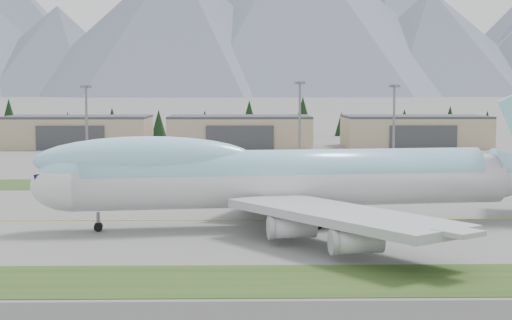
{
  "coord_description": "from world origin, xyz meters",
  "views": [
    {
      "loc": [
        -14.6,
        -117.56,
        19.77
      ],
      "look_at": [
        -12.11,
        12.54,
        8.0
      ],
      "focal_mm": 55.0,
      "sensor_mm": 36.0,
      "label": 1
    }
  ],
  "objects_px": {
    "service_vehicle_c": "(419,149)",
    "hangar_right": "(415,131)",
    "service_vehicle_a": "(167,156)",
    "service_vehicle_b": "(315,153)",
    "hangar_left": "(78,132)",
    "hangar_center": "(240,131)",
    "boeing_747_freighter": "(288,177)"
  },
  "relations": [
    {
      "from": "service_vehicle_c",
      "to": "hangar_right",
      "type": "bearing_deg",
      "value": 88.43
    },
    {
      "from": "service_vehicle_a",
      "to": "service_vehicle_b",
      "type": "relative_size",
      "value": 0.99
    },
    {
      "from": "hangar_left",
      "to": "service_vehicle_a",
      "type": "relative_size",
      "value": 12.4
    },
    {
      "from": "service_vehicle_a",
      "to": "hangar_right",
      "type": "bearing_deg",
      "value": 5.33
    },
    {
      "from": "service_vehicle_a",
      "to": "hangar_center",
      "type": "bearing_deg",
      "value": 40.41
    },
    {
      "from": "service_vehicle_a",
      "to": "service_vehicle_c",
      "type": "bearing_deg",
      "value": -0.67
    },
    {
      "from": "service_vehicle_b",
      "to": "hangar_left",
      "type": "bearing_deg",
      "value": 70.61
    },
    {
      "from": "hangar_center",
      "to": "hangar_right",
      "type": "distance_m",
      "value": 60.0
    },
    {
      "from": "service_vehicle_a",
      "to": "service_vehicle_c",
      "type": "height_order",
      "value": "service_vehicle_a"
    },
    {
      "from": "boeing_747_freighter",
      "to": "hangar_right",
      "type": "bearing_deg",
      "value": 63.65
    },
    {
      "from": "hangar_left",
      "to": "hangar_right",
      "type": "height_order",
      "value": "same"
    },
    {
      "from": "hangar_left",
      "to": "hangar_center",
      "type": "bearing_deg",
      "value": 0.0
    },
    {
      "from": "boeing_747_freighter",
      "to": "hangar_right",
      "type": "relative_size",
      "value": 1.72
    },
    {
      "from": "hangar_center",
      "to": "hangar_right",
      "type": "xyz_separation_m",
      "value": [
        60.0,
        0.0,
        0.0
      ]
    },
    {
      "from": "hangar_center",
      "to": "service_vehicle_c",
      "type": "relative_size",
      "value": 11.95
    },
    {
      "from": "hangar_left",
      "to": "service_vehicle_c",
      "type": "distance_m",
      "value": 114.81
    },
    {
      "from": "boeing_747_freighter",
      "to": "service_vehicle_b",
      "type": "distance_m",
      "value": 132.12
    },
    {
      "from": "hangar_left",
      "to": "hangar_center",
      "type": "xyz_separation_m",
      "value": [
        55.0,
        0.0,
        0.0
      ]
    },
    {
      "from": "boeing_747_freighter",
      "to": "service_vehicle_a",
      "type": "height_order",
      "value": "boeing_747_freighter"
    },
    {
      "from": "service_vehicle_b",
      "to": "service_vehicle_c",
      "type": "relative_size",
      "value": 0.98
    },
    {
      "from": "service_vehicle_a",
      "to": "boeing_747_freighter",
      "type": "bearing_deg",
      "value": -94.22
    },
    {
      "from": "hangar_right",
      "to": "service_vehicle_c",
      "type": "bearing_deg",
      "value": -94.31
    },
    {
      "from": "boeing_747_freighter",
      "to": "hangar_right",
      "type": "distance_m",
      "value": 164.11
    },
    {
      "from": "hangar_right",
      "to": "hangar_center",
      "type": "bearing_deg",
      "value": 180.0
    },
    {
      "from": "boeing_747_freighter",
      "to": "hangar_left",
      "type": "xyz_separation_m",
      "value": [
        -62.19,
        155.37,
        -1.77
      ]
    },
    {
      "from": "hangar_center",
      "to": "service_vehicle_b",
      "type": "relative_size",
      "value": 12.24
    },
    {
      "from": "boeing_747_freighter",
      "to": "hangar_left",
      "type": "bearing_deg",
      "value": 104.23
    },
    {
      "from": "boeing_747_freighter",
      "to": "service_vehicle_a",
      "type": "distance_m",
      "value": 124.47
    },
    {
      "from": "hangar_center",
      "to": "service_vehicle_b",
      "type": "bearing_deg",
      "value": -46.32
    },
    {
      "from": "service_vehicle_c",
      "to": "service_vehicle_a",
      "type": "bearing_deg",
      "value": -160.34
    },
    {
      "from": "service_vehicle_b",
      "to": "service_vehicle_c",
      "type": "bearing_deg",
      "value": -70.04
    },
    {
      "from": "service_vehicle_b",
      "to": "hangar_right",
      "type": "bearing_deg",
      "value": -58.4
    }
  ]
}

